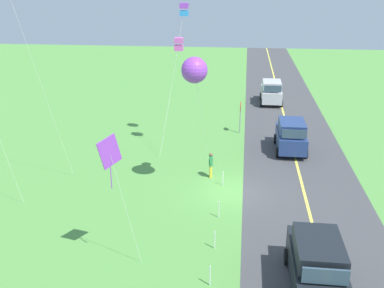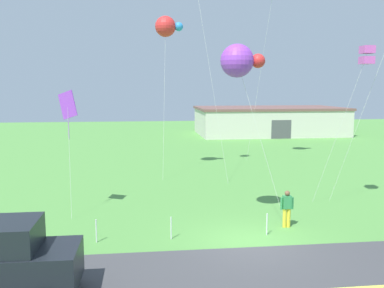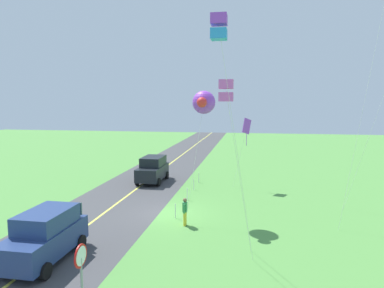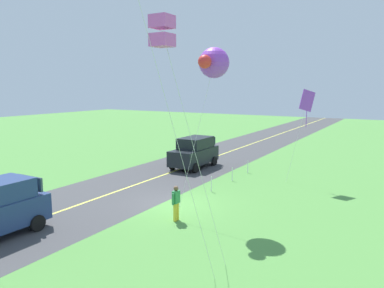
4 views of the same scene
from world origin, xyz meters
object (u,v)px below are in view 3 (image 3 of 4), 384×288
at_px(car_suv_foreground, 45,235).
at_px(kite_yellow_high, 226,91).
at_px(kite_orange_near, 219,28).
at_px(kite_cyan_top, 247,127).
at_px(car_parked_west_near, 153,169).
at_px(person_adult_near, 185,211).
at_px(kite_red_low, 204,102).
at_px(stop_sign, 81,267).

bearing_deg(car_suv_foreground, kite_yellow_high, 94.35).
relative_size(kite_orange_near, kite_cyan_top, 1.72).
bearing_deg(car_parked_west_near, kite_cyan_top, 85.06).
distance_m(car_suv_foreground, car_parked_west_near, 15.47).
height_order(car_suv_foreground, person_adult_near, car_suv_foreground).
distance_m(kite_red_low, kite_yellow_high, 6.96).
bearing_deg(person_adult_near, car_suv_foreground, 24.96).
bearing_deg(stop_sign, kite_cyan_top, 165.05).
relative_size(car_parked_west_near, kite_cyan_top, 0.76).
relative_size(person_adult_near, kite_yellow_high, 0.20).
bearing_deg(car_parked_west_near, car_suv_foreground, -1.32).
height_order(car_suv_foreground, kite_cyan_top, kite_cyan_top).
xyz_separation_m(kite_red_low, kite_cyan_top, (-7.45, 2.51, -1.99)).
height_order(stop_sign, kite_orange_near, kite_orange_near).
xyz_separation_m(car_suv_foreground, kite_red_low, (-7.30, 6.06, 5.88)).
height_order(kite_yellow_high, kite_orange_near, kite_orange_near).
bearing_deg(kite_orange_near, person_adult_near, -158.39).
relative_size(kite_red_low, kite_yellow_high, 0.98).
bearing_deg(stop_sign, person_adult_near, 169.74).
bearing_deg(kite_red_low, kite_yellow_high, 15.29).
relative_size(car_parked_west_near, stop_sign, 1.72).
bearing_deg(car_parked_west_near, kite_red_low, 34.93).
bearing_deg(kite_red_low, person_adult_near, -21.37).
relative_size(kite_yellow_high, kite_cyan_top, 1.36).
height_order(stop_sign, person_adult_near, stop_sign).
height_order(person_adult_near, kite_cyan_top, kite_cyan_top).
bearing_deg(kite_cyan_top, car_parked_west_near, -94.94).
distance_m(person_adult_near, kite_yellow_high, 8.51).
distance_m(kite_orange_near, kite_cyan_top, 16.30).
distance_m(person_adult_near, kite_red_low, 6.53).
relative_size(car_parked_west_near, kite_orange_near, 0.44).
bearing_deg(kite_cyan_top, person_adult_near, -19.18).
bearing_deg(kite_red_low, stop_sign, -12.38).
bearing_deg(kite_yellow_high, kite_red_low, -164.71).
relative_size(car_suv_foreground, kite_yellow_high, 0.56).
bearing_deg(person_adult_near, car_parked_west_near, -84.35).
xyz_separation_m(person_adult_near, kite_red_low, (-2.00, 0.78, 6.17)).
distance_m(car_parked_west_near, person_adult_near, 11.30).
xyz_separation_m(person_adult_near, kite_cyan_top, (-9.46, 3.29, 4.18)).
bearing_deg(kite_cyan_top, car_suv_foreground, -30.13).
relative_size(car_parked_west_near, kite_yellow_high, 0.56).
xyz_separation_m(person_adult_near, kite_yellow_high, (4.69, 2.62, 6.59)).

